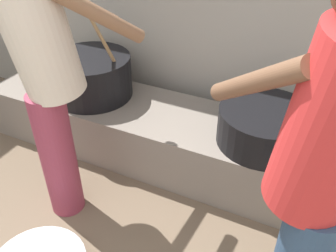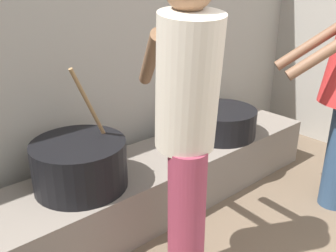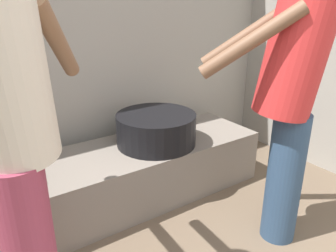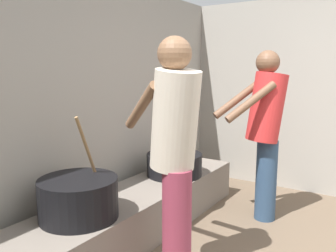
{
  "view_description": "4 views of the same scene",
  "coord_description": "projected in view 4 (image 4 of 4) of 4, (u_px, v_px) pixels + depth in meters",
  "views": [
    {
      "loc": [
        1.14,
        0.2,
        1.74
      ],
      "look_at": [
        0.47,
        1.6,
        0.65
      ],
      "focal_mm": 38.97,
      "sensor_mm": 36.0,
      "label": 1
    },
    {
      "loc": [
        -1.27,
        0.2,
        1.59
      ],
      "look_at": [
        0.06,
        1.72,
        0.78
      ],
      "focal_mm": 39.74,
      "sensor_mm": 36.0,
      "label": 2
    },
    {
      "loc": [
        -0.25,
        0.2,
        1.35
      ],
      "look_at": [
        0.56,
        1.39,
        0.8
      ],
      "focal_mm": 35.17,
      "sensor_mm": 36.0,
      "label": 3
    },
    {
      "loc": [
        -2.02,
        0.2,
        1.47
      ],
      "look_at": [
        0.01,
        1.53,
        1.06
      ],
      "focal_mm": 37.43,
      "sensor_mm": 36.0,
      "label": 4
    }
  ],
  "objects": [
    {
      "name": "block_enclosure_rear",
      "position": [
        65.0,
        107.0,
        3.0
      ],
      "size": [
        4.93,
        0.2,
        2.28
      ],
      "primitive_type": "cube",
      "color": "#9E998E",
      "rests_on": "ground_plane"
    },
    {
      "name": "hearth_ledge",
      "position": [
        134.0,
        213.0,
        3.1
      ],
      "size": [
        2.79,
        0.6,
        0.39
      ],
      "primitive_type": "cube",
      "color": "slate",
      "rests_on": "ground_plane"
    },
    {
      "name": "cooking_pot_main",
      "position": [
        79.0,
        198.0,
        2.53
      ],
      "size": [
        0.57,
        0.57,
        0.75
      ],
      "color": "black",
      "rests_on": "hearth_ledge"
    },
    {
      "name": "cooking_pot_secondary",
      "position": [
        174.0,
        164.0,
        3.55
      ],
      "size": [
        0.56,
        0.56,
        0.22
      ],
      "color": "black",
      "rests_on": "hearth_ledge"
    },
    {
      "name": "cook_in_red_shirt",
      "position": [
        265.0,
        125.0,
        3.3
      ],
      "size": [
        0.71,
        0.69,
        1.63
      ],
      "color": "navy",
      "rests_on": "ground_plane"
    },
    {
      "name": "cook_in_cream_shirt",
      "position": [
        175.0,
        146.0,
        2.31
      ],
      "size": [
        0.62,
        0.75,
        1.67
      ],
      "color": "#8C3347",
      "rests_on": "ground_plane"
    }
  ]
}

